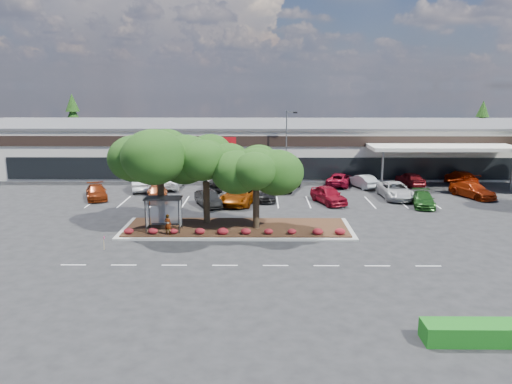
{
  "coord_description": "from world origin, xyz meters",
  "views": [
    {
      "loc": [
        -0.17,
        -33.74,
        11.09
      ],
      "look_at": [
        -0.53,
        6.03,
        2.6
      ],
      "focal_mm": 35.0,
      "sensor_mm": 36.0,
      "label": 1
    }
  ],
  "objects_px": {
    "light_pole": "(287,153)",
    "car_0": "(96,192)",
    "car_1": "(157,193)",
    "survey_stake": "(104,241)"
  },
  "relations": [
    {
      "from": "light_pole",
      "to": "car_0",
      "type": "distance_m",
      "value": 21.08
    },
    {
      "from": "car_1",
      "to": "survey_stake",
      "type": "bearing_deg",
      "value": -104.82
    },
    {
      "from": "car_0",
      "to": "car_1",
      "type": "xyz_separation_m",
      "value": [
        6.24,
        -0.66,
        0.02
      ]
    },
    {
      "from": "light_pole",
      "to": "survey_stake",
      "type": "bearing_deg",
      "value": -120.53
    },
    {
      "from": "car_0",
      "to": "survey_stake",
      "type": "bearing_deg",
      "value": -91.29
    },
    {
      "from": "survey_stake",
      "to": "car_0",
      "type": "bearing_deg",
      "value": 109.59
    },
    {
      "from": "car_0",
      "to": "light_pole",
      "type": "bearing_deg",
      "value": 0.54
    },
    {
      "from": "survey_stake",
      "to": "light_pole",
      "type": "bearing_deg",
      "value": 59.47
    },
    {
      "from": "light_pole",
      "to": "survey_stake",
      "type": "height_order",
      "value": "light_pole"
    },
    {
      "from": "light_pole",
      "to": "car_1",
      "type": "relative_size",
      "value": 1.71
    }
  ]
}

